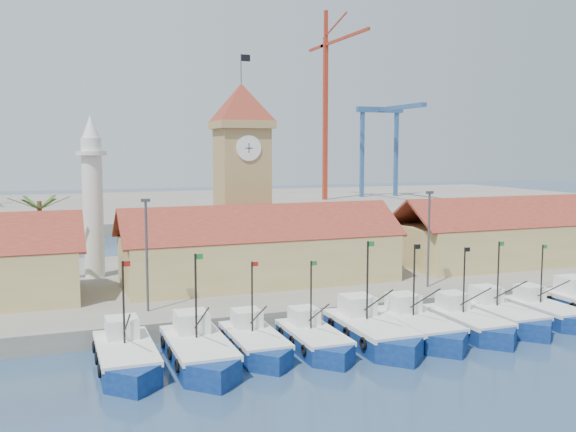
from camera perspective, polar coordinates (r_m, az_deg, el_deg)
name	(u,v)px	position (r m, az deg, el deg)	size (l,w,h in m)	color
ground	(349,358)	(45.69, 5.44, -12.44)	(400.00, 400.00, 0.00)	navy
quay	(248,281)	(67.17, -3.57, -5.77)	(140.00, 32.00, 1.50)	gray
terminal	(139,208)	(150.75, -13.14, 0.73)	(240.00, 80.00, 2.00)	gray
boat_0	(127,359)	(44.06, -14.16, -12.24)	(3.63, 9.94, 7.52)	navy
boat_1	(200,354)	(44.08, -7.85, -12.06)	(3.79, 10.39, 7.86)	navy
boat_2	(256,344)	(46.07, -2.87, -11.34)	(3.31, 9.06, 6.86)	navy
boat_3	(315,341)	(46.78, 2.44, -11.08)	(3.27, 8.95, 6.77)	navy
boat_4	(373,334)	(48.49, 7.55, -10.34)	(3.88, 10.63, 8.05)	navy
boat_5	(419,329)	(50.54, 11.61, -9.79)	(3.65, 10.01, 7.57)	navy
boat_6	(469,325)	(52.81, 15.83, -9.27)	(3.43, 9.40, 7.11)	navy
boat_7	(504,317)	(55.68, 18.63, -8.55)	(3.51, 9.62, 7.28)	navy
boat_8	(547,313)	(58.51, 22.04, -8.02)	(3.26, 8.94, 6.77)	navy
hall_center	(260,256)	(62.82, -2.53, -3.58)	(27.04, 10.13, 7.61)	tan
hall_right	(524,240)	(78.68, 20.25, -2.01)	(31.20, 10.13, 7.61)	tan
clock_tower	(242,172)	(67.72, -4.13, 3.89)	(5.80, 5.80, 22.70)	#9E8651
minaret	(93,196)	(67.23, -16.97, 1.72)	(3.00, 3.00, 16.30)	silver
palm_tree	(41,235)	(65.46, -21.14, -1.59)	(5.60, 5.03, 8.39)	brown
lamp_posts	(294,242)	(55.14, 0.52, -2.30)	(80.70, 0.25, 9.03)	#3F3F44
crane_red_right	(328,96)	(156.65, 3.53, 10.62)	(1.00, 32.23, 45.29)	#A72C19
gantry	(386,127)	(166.73, 8.70, 7.85)	(13.00, 22.00, 23.20)	#2F5590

